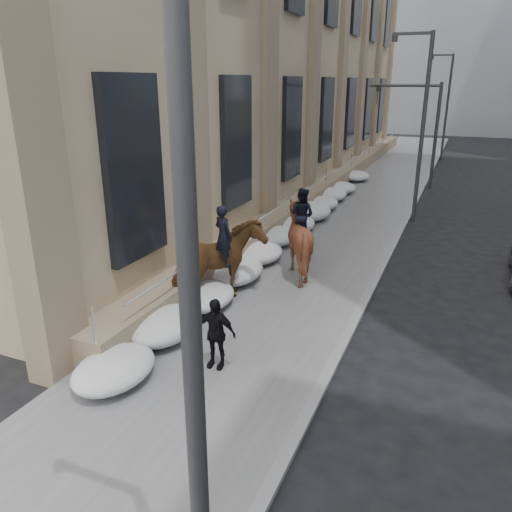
# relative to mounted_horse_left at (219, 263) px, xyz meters

# --- Properties ---
(ground) EXTENTS (140.00, 140.00, 0.00)m
(ground) POSITION_rel_mounted_horse_left_xyz_m (1.16, -2.39, -1.31)
(ground) COLOR black
(ground) RESTS_ON ground
(sidewalk) EXTENTS (5.00, 80.00, 0.12)m
(sidewalk) POSITION_rel_mounted_horse_left_xyz_m (1.16, 7.61, -1.25)
(sidewalk) COLOR #565658
(sidewalk) RESTS_ON ground
(curb) EXTENTS (0.24, 80.00, 0.12)m
(curb) POSITION_rel_mounted_horse_left_xyz_m (3.78, 7.61, -1.25)
(curb) COLOR slate
(curb) RESTS_ON ground
(limestone_building) EXTENTS (6.10, 44.00, 18.00)m
(limestone_building) POSITION_rel_mounted_horse_left_xyz_m (-4.10, 17.58, 7.59)
(limestone_building) COLOR #907F5E
(limestone_building) RESTS_ON ground
(bg_building_mid) EXTENTS (30.00, 12.00, 28.00)m
(bg_building_mid) POSITION_rel_mounted_horse_left_xyz_m (5.16, 57.61, 12.69)
(bg_building_mid) COLOR slate
(bg_building_mid) RESTS_ON ground
(bg_building_far) EXTENTS (24.00, 12.00, 20.00)m
(bg_building_far) POSITION_rel_mounted_horse_left_xyz_m (-4.84, 69.61, 8.69)
(bg_building_far) COLOR gray
(bg_building_far) RESTS_ON ground
(streetlight_near) EXTENTS (1.71, 0.24, 8.00)m
(streetlight_near) POSITION_rel_mounted_horse_left_xyz_m (3.90, -8.39, 3.27)
(streetlight_near) COLOR #2D2D30
(streetlight_near) RESTS_ON ground
(streetlight_mid) EXTENTS (1.71, 0.24, 8.00)m
(streetlight_mid) POSITION_rel_mounted_horse_left_xyz_m (3.90, 11.61, 3.27)
(streetlight_mid) COLOR #2D2D30
(streetlight_mid) RESTS_ON ground
(streetlight_far) EXTENTS (1.71, 0.24, 8.00)m
(streetlight_far) POSITION_rel_mounted_horse_left_xyz_m (3.90, 31.61, 3.27)
(streetlight_far) COLOR #2D2D30
(streetlight_far) RESTS_ON ground
(traffic_signal) EXTENTS (4.10, 0.22, 6.00)m
(traffic_signal) POSITION_rel_mounted_horse_left_xyz_m (3.23, 19.61, 2.69)
(traffic_signal) COLOR #2D2D30
(traffic_signal) RESTS_ON ground
(snow_bank) EXTENTS (1.70, 18.10, 0.76)m
(snow_bank) POSITION_rel_mounted_horse_left_xyz_m (-0.26, 5.72, -0.84)
(snow_bank) COLOR #BBBDC1
(snow_bank) RESTS_ON sidewalk
(mounted_horse_left) EXTENTS (2.26, 3.00, 2.81)m
(mounted_horse_left) POSITION_rel_mounted_horse_left_xyz_m (0.00, 0.00, 0.00)
(mounted_horse_left) COLOR #4D3117
(mounted_horse_left) RESTS_ON sidewalk
(mounted_horse_right) EXTENTS (2.29, 2.46, 2.80)m
(mounted_horse_right) POSITION_rel_mounted_horse_left_xyz_m (1.34, 2.99, 0.03)
(mounted_horse_right) COLOR #442113
(mounted_horse_right) RESTS_ON sidewalk
(pedestrian) EXTENTS (0.96, 0.44, 1.61)m
(pedestrian) POSITION_rel_mounted_horse_left_xyz_m (1.43, -3.03, -0.39)
(pedestrian) COLOR black
(pedestrian) RESTS_ON sidewalk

